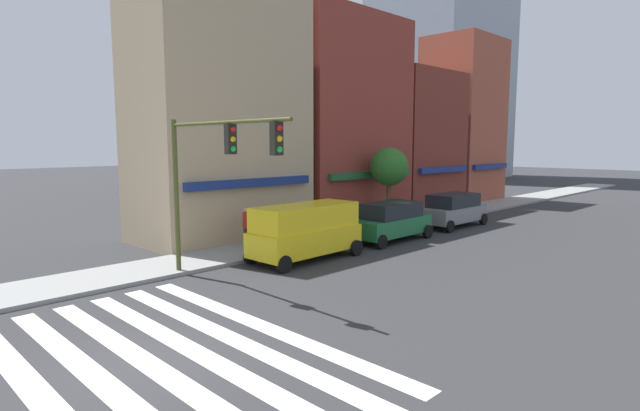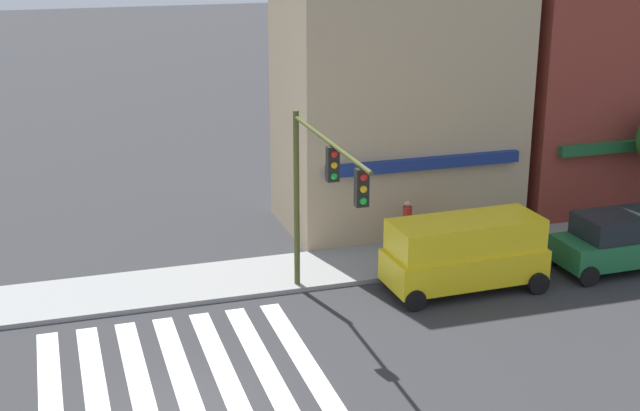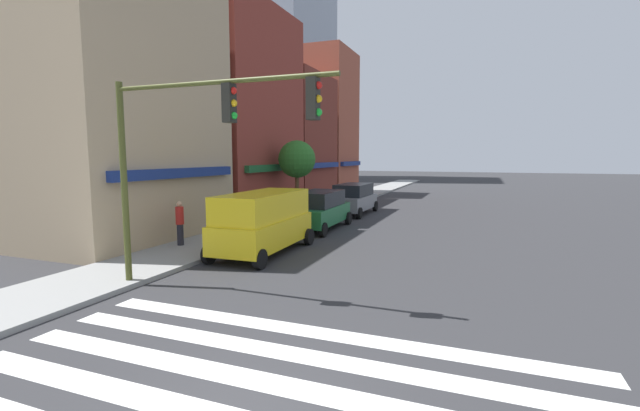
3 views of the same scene
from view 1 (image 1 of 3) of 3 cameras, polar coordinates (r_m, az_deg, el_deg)
The scene contains 11 objects.
ground_plane at distance 12.33m, azimuth -19.27°, elevation -16.56°, with size 200.00×200.00×0.00m, color #2D2D30.
sidewalk_left at distance 19.02m, azimuth -29.32°, elevation -8.43°, with size 120.00×3.00×0.15m.
crosswalk_stripes at distance 12.33m, azimuth -19.27°, elevation -16.54°, with size 7.06×10.80×0.01m.
storefront_row at distance 34.09m, azimuth 5.25°, elevation 9.37°, with size 32.03×5.30×13.60m.
traffic_signal at distance 16.93m, azimuth -12.15°, elevation 4.83°, with size 0.32×6.48×5.73m.
van_yellow at distance 20.92m, azimuth -1.65°, elevation -2.77°, with size 5.05×2.22×2.34m.
suv_green at distance 25.31m, azimuth 8.06°, elevation -1.70°, with size 4.74×2.12×1.94m.
suv_grey at distance 30.36m, azimuth 14.97°, elevation -0.41°, with size 4.71×2.12×1.94m.
pedestrian_red_jacket at distance 23.33m, azimuth -8.44°, elevation -2.35°, with size 0.32×0.32×1.77m.
fire_hydrant at distance 21.70m, azimuth -6.56°, elevation -4.26°, with size 0.24×0.24×0.84m.
street_tree at distance 29.54m, azimuth 7.89°, elevation 4.36°, with size 2.24×2.24×4.50m.
Camera 1 is at (-4.78, -10.27, 4.86)m, focal length 28.00 mm.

